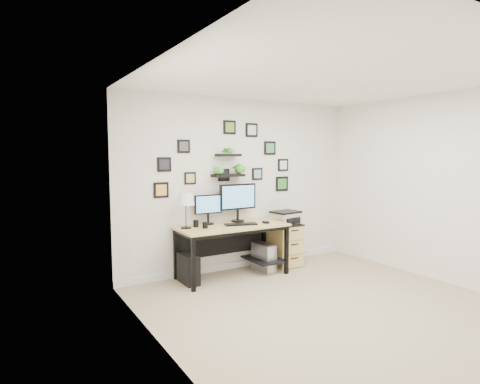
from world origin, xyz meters
TOP-DOWN VIEW (x-y plane):
  - room at (0.00, 1.98)m, footprint 4.00×4.00m
  - desk at (-0.36, 1.67)m, footprint 1.60×0.70m
  - monitor_left at (-0.65, 1.87)m, footprint 0.42×0.17m
  - monitor_right at (-0.17, 1.85)m, footprint 0.62×0.20m
  - keyboard at (-0.27, 1.58)m, footprint 0.49×0.27m
  - mouse at (0.11, 1.51)m, footprint 0.08×0.11m
  - table_lamp at (-1.05, 1.76)m, footprint 0.24×0.24m
  - mug at (-0.82, 1.62)m, footprint 0.08×0.08m
  - pen_cup at (-0.89, 1.78)m, footprint 0.08×0.08m
  - pc_tower_black at (-1.06, 1.67)m, footprint 0.18×0.41m
  - pc_tower_grey at (0.17, 1.64)m, footprint 0.20×0.43m
  - file_cabinet at (0.62, 1.72)m, footprint 0.43×0.53m
  - printer at (0.64, 1.73)m, footprint 0.47×0.40m
  - wall_decor at (-0.25, 1.93)m, footprint 2.30×0.18m

SIDE VIEW (x-z plane):
  - room at x=0.00m, z-range -1.95..2.05m
  - pc_tower_black at x=-1.06m, z-range 0.00..0.41m
  - pc_tower_grey at x=0.17m, z-range 0.00..0.41m
  - file_cabinet at x=0.62m, z-range 0.00..0.67m
  - desk at x=-0.36m, z-range 0.25..1.00m
  - keyboard at x=-0.27m, z-range 0.75..0.77m
  - mouse at x=0.11m, z-range 0.75..0.78m
  - printer at x=0.64m, z-range 0.67..0.87m
  - mug at x=-0.82m, z-range 0.75..0.84m
  - pen_cup at x=-0.89m, z-range 0.75..0.85m
  - monitor_left at x=-0.65m, z-range 0.79..1.22m
  - monitor_right at x=-0.17m, z-range 0.80..1.38m
  - table_lamp at x=-1.05m, z-range 0.90..1.39m
  - wall_decor at x=-0.25m, z-range 1.09..2.20m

